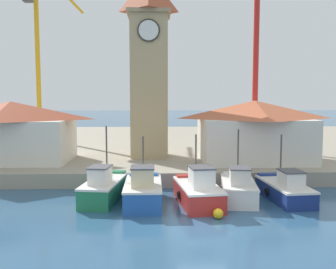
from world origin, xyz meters
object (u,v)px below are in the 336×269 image
Objects in this scene: fishing_boat_center at (285,189)px; port_crane_far at (256,69)px; mooring_buoy at (218,214)px; fishing_boat_left_outer at (143,191)px; port_crane_near at (40,73)px; warehouse_right at (254,130)px; fishing_boat_left_inner at (198,191)px; clock_tower at (149,61)px; fishing_boat_far_left at (104,188)px; fishing_boat_mid_left at (238,188)px; warehouse_left at (11,131)px.

fishing_boat_center is 17.97m from port_crane_far.
fishing_boat_center is at bearing 37.46° from mooring_buoy.
fishing_boat_left_outer is 4.86m from mooring_buoy.
warehouse_right is at bearing -38.09° from port_crane_near.
fishing_boat_left_inner is (3.19, -0.16, -0.02)m from fishing_boat_left_outer.
clock_tower is at bearing -47.58° from port_crane_near.
port_crane_near is at bearing 113.31° from fishing_boat_far_left.
fishing_boat_left_outer is 0.99× the size of fishing_boat_mid_left.
warehouse_left is at bearing 145.93° from fishing_boat_left_inner.
fishing_boat_far_left is 28.58m from port_crane_near.
mooring_buoy is at bearing -59.30° from port_crane_near.
warehouse_left is 23.31m from port_crane_far.
mooring_buoy is (6.33, -3.76, -0.51)m from fishing_boat_far_left.
port_crane_near is at bearing 120.70° from mooring_buoy.
warehouse_left is at bearing 135.31° from fishing_boat_far_left.
port_crane_far is at bearing 65.91° from fishing_boat_left_inner.
fishing_boat_mid_left is 0.55× the size of warehouse_right.
warehouse_left is at bearing 140.66° from mooring_buoy.
mooring_buoy is (3.75, -14.21, -8.93)m from clock_tower.
fishing_boat_far_left is 7.38m from mooring_buoy.
warehouse_left is at bearing -81.86° from port_crane_near.
fishing_boat_left_inner is 2.78m from mooring_buoy.
warehouse_right is at bearing 70.09° from fishing_boat_mid_left.
warehouse_right is at bearing -1.08° from warehouse_left.
port_crane_near is 39.08× the size of mooring_buoy.
fishing_boat_left_outer is at bearing -174.99° from fishing_boat_center.
warehouse_right reaches higher than mooring_buoy.
fishing_boat_center is 0.31× the size of clock_tower.
fishing_boat_mid_left is at bearing -27.38° from warehouse_left.
fishing_boat_mid_left is at bearing -62.66° from clock_tower.
fishing_boat_left_inner is at bearing -34.07° from warehouse_left.
port_crane_far is (21.48, 7.26, 5.43)m from warehouse_left.
fishing_boat_mid_left is 18.49m from port_crane_far.
clock_tower is at bearing 104.49° from fishing_boat_left_inner.
fishing_boat_far_left is at bearing -129.94° from port_crane_far.
fishing_boat_far_left is 2.57m from fishing_boat_left_outer.
port_crane_near is 34.72m from mooring_buoy.
fishing_boat_far_left is at bearing 157.70° from fishing_boat_left_outer.
fishing_boat_left_inner is 14.62m from clock_tower.
mooring_buoy is at bearing -109.17° from port_crane_far.
clock_tower reaches higher than mooring_buoy.
fishing_boat_left_inner is at bearing -2.83° from fishing_boat_left_outer.
fishing_boat_left_outer is 5.77m from fishing_boat_mid_left.
fishing_boat_far_left is 0.25× the size of port_crane_near.
fishing_boat_mid_left is at bearing 7.46° from fishing_boat_left_outer.
fishing_boat_left_inner is 0.24× the size of port_crane_near.
clock_tower is 0.81× the size of port_crane_near.
port_crane_near reaches higher than fishing_boat_left_outer.
clock_tower is 19.88m from port_crane_near.
port_crane_near is at bearing 130.64° from fishing_boat_center.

